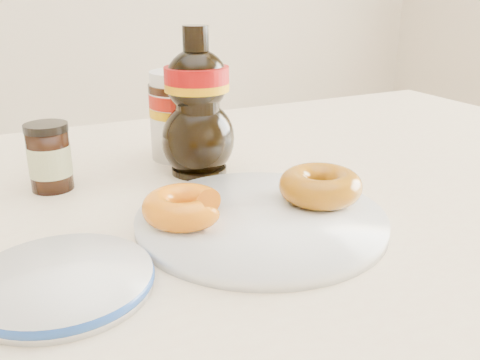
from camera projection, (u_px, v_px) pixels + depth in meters
name	position (u px, v px, depth m)	size (l,w,h in m)	color
dining_table	(223.00, 271.00, 0.64)	(1.40, 0.90, 0.75)	#FFECC2
plate	(261.00, 219.00, 0.57)	(0.26, 0.26, 0.01)	white
donut_bitten	(183.00, 207.00, 0.54)	(0.08, 0.08, 0.03)	#DB5F0C
donut_whole	(320.00, 186.00, 0.60)	(0.09, 0.09, 0.03)	#A0610A
nutella_jar	(181.00, 112.00, 0.77)	(0.09, 0.09, 0.13)	white
syrup_bottle	(197.00, 102.00, 0.69)	(0.10, 0.08, 0.19)	black
dark_jar	(50.00, 158.00, 0.65)	(0.05, 0.05, 0.08)	black
blue_rim_saucer	(62.00, 281.00, 0.45)	(0.15, 0.15, 0.02)	white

